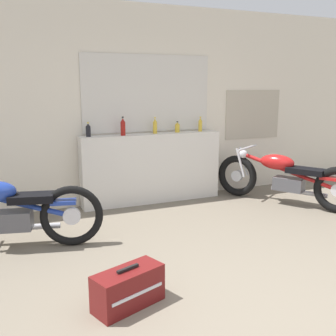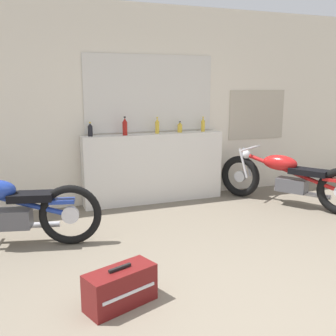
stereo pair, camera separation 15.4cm
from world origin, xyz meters
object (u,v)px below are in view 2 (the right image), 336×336
motorcycle_blue (6,210)px  motorcycle_red (287,178)px  bottle_rightmost (203,125)px  bottle_left_center (125,127)px  bottle_right_center (180,127)px  bottle_center (157,126)px  hard_case_darkred (120,287)px  bottle_leftmost (90,130)px

motorcycle_blue → motorcycle_red: 3.71m
bottle_rightmost → bottle_left_center: bearing=-178.5°
bottle_left_center → bottle_right_center: (0.84, 0.05, -0.04)m
bottle_center → bottle_right_center: size_ratio=1.45×
bottle_right_center → motorcycle_blue: 2.72m
motorcycle_blue → motorcycle_red: size_ratio=1.06×
bottle_left_center → hard_case_darkred: size_ratio=0.43×
bottle_leftmost → bottle_left_center: bottle_left_center is taller
bottle_right_center → motorcycle_red: 1.71m
bottle_leftmost → bottle_right_center: size_ratio=1.20×
motorcycle_red → bottle_center: bearing=152.9°
bottle_center → hard_case_darkred: bearing=-114.9°
bottle_leftmost → bottle_center: 0.96m
bottle_leftmost → motorcycle_blue: bearing=-135.2°
bottle_left_center → bottle_center: 0.49m
bottle_left_center → hard_case_darkred: 2.82m
motorcycle_red → hard_case_darkred: 3.36m
bottle_leftmost → motorcycle_red: 2.84m
bottle_rightmost → hard_case_darkred: bearing=-126.7°
motorcycle_blue → bottle_left_center: bearing=33.4°
bottle_center → bottle_right_center: bottle_center is taller
bottle_right_center → bottle_rightmost: (0.37, -0.02, 0.03)m
bottle_left_center → bottle_rightmost: size_ratio=1.18×
bottle_right_center → motorcycle_blue: bearing=-155.8°
bottle_leftmost → motorcycle_blue: (-1.09, -1.08, -0.68)m
motorcycle_red → hard_case_darkred: motorcycle_red is taller
bottle_left_center → motorcycle_blue: bearing=-146.6°
bottle_center → motorcycle_blue: (-2.05, -1.07, -0.70)m
bottle_center → motorcycle_red: 2.00m
hard_case_darkred → bottle_leftmost: bearing=84.6°
bottle_leftmost → bottle_right_center: (1.31, -0.00, -0.01)m
motorcycle_red → bottle_left_center: bearing=159.4°
bottle_center → hard_case_darkred: size_ratio=0.39×
motorcycle_red → bottle_leftmost: bearing=161.7°
bottle_center → bottle_right_center: bearing=1.9°
bottle_center → motorcycle_red: size_ratio=0.13×
bottle_right_center → bottle_rightmost: bottle_rightmost is taller
bottle_right_center → motorcycle_blue: (-2.40, -1.08, -0.67)m
bottle_left_center → motorcycle_red: bottle_left_center is taller
bottle_rightmost → motorcycle_blue: bottle_rightmost is taller
bottle_left_center → motorcycle_red: bearing=-20.6°
bottle_left_center → motorcycle_red: 2.41m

